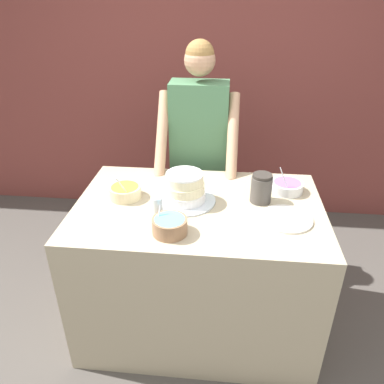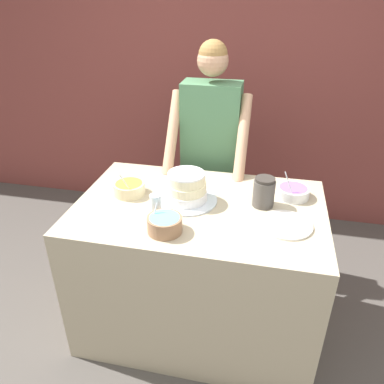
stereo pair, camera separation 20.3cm
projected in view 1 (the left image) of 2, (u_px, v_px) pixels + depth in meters
ground_plane at (191, 379)px, 2.16m from camera, size 14.00×14.00×0.00m
wall_back at (214, 77)px, 3.26m from camera, size 10.00×0.05×2.60m
counter at (198, 267)px, 2.34m from camera, size 1.41×0.91×0.90m
person_baker at (199, 140)px, 2.67m from camera, size 0.55×0.47×1.70m
cake at (185, 189)px, 2.12m from camera, size 0.35×0.35×0.18m
frosting_bowl_orange at (125, 191)px, 2.18m from camera, size 0.19×0.19×0.16m
frosting_bowl_purple at (287, 186)px, 2.25m from camera, size 0.19×0.19×0.18m
frosting_bowl_blue at (170, 225)px, 1.86m from camera, size 0.18×0.18×0.14m
drinking_glass at (157, 208)px, 1.96m from camera, size 0.06×0.06×0.13m
ceramic_plate at (286, 219)px, 1.99m from camera, size 0.28×0.28×0.01m
stoneware_jar at (261, 188)px, 2.12m from camera, size 0.12×0.12×0.17m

